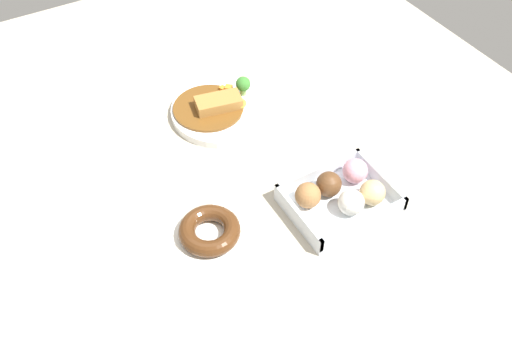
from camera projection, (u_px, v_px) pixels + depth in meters
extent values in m
plane|color=#B2A893|center=(210.00, 175.00, 1.16)|extent=(1.60, 1.60, 0.00)
cylinder|color=white|center=(223.00, 110.00, 1.29)|extent=(0.23, 0.23, 0.02)
cylinder|color=brown|center=(208.00, 108.00, 1.27)|extent=(0.16, 0.16, 0.01)
cube|color=#A87538|center=(219.00, 103.00, 1.26)|extent=(0.11, 0.07, 0.02)
cylinder|color=white|center=(240.00, 107.00, 1.28)|extent=(0.06, 0.06, 0.00)
ellipsoid|color=yellow|center=(240.00, 103.00, 1.27)|extent=(0.03, 0.03, 0.02)
cylinder|color=#8CB766|center=(243.00, 91.00, 1.31)|extent=(0.01, 0.01, 0.02)
sphere|color=#387A2D|center=(243.00, 84.00, 1.29)|extent=(0.03, 0.03, 0.03)
cube|color=orange|center=(223.00, 89.00, 1.31)|extent=(0.02, 0.02, 0.01)
cube|color=orange|center=(229.00, 89.00, 1.31)|extent=(0.02, 0.02, 0.02)
cube|color=silver|center=(339.00, 204.00, 1.10)|extent=(0.20, 0.16, 0.01)
cube|color=silver|center=(380.00, 178.00, 1.12)|extent=(0.01, 0.16, 0.03)
cube|color=silver|center=(298.00, 217.00, 1.05)|extent=(0.01, 0.16, 0.03)
cube|color=silver|center=(318.00, 172.00, 1.13)|extent=(0.20, 0.01, 0.03)
cube|color=silver|center=(364.00, 224.00, 1.04)|extent=(0.20, 0.01, 0.03)
sphere|color=pink|center=(355.00, 171.00, 1.12)|extent=(0.05, 0.05, 0.05)
sphere|color=brown|center=(329.00, 184.00, 1.10)|extent=(0.05, 0.05, 0.05)
sphere|color=#9E6B3D|center=(308.00, 195.00, 1.08)|extent=(0.05, 0.05, 0.05)
sphere|color=#DBB77A|center=(372.00, 193.00, 1.08)|extent=(0.05, 0.05, 0.05)
sphere|color=silver|center=(351.00, 202.00, 1.06)|extent=(0.05, 0.05, 0.05)
cube|color=white|center=(210.00, 236.00, 1.06)|extent=(0.13, 0.13, 0.00)
torus|color=#4C2B14|center=(210.00, 230.00, 1.04)|extent=(0.12, 0.12, 0.03)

